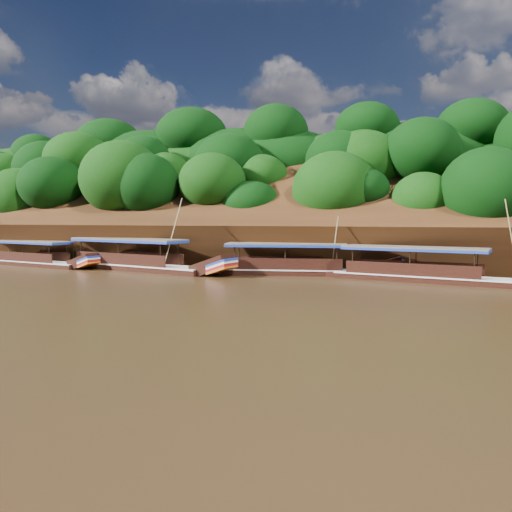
# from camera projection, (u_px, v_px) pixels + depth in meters

# --- Properties ---
(ground) EXTENTS (160.00, 160.00, 0.00)m
(ground) POSITION_uv_depth(u_px,v_px,m) (265.00, 289.00, 31.07)
(ground) COLOR black
(ground) RESTS_ON ground
(riverbank) EXTENTS (120.00, 30.06, 19.40)m
(riverbank) POSITION_uv_depth(u_px,v_px,m) (321.00, 241.00, 52.67)
(riverbank) COLOR black
(riverbank) RESTS_ON ground
(boat_0) EXTENTS (14.77, 5.23, 6.02)m
(boat_0) POSITION_uv_depth(u_px,v_px,m) (436.00, 274.00, 34.09)
(boat_0) COLOR black
(boat_0) RESTS_ON ground
(boat_1) EXTENTS (14.19, 4.10, 4.97)m
(boat_1) POSITION_uv_depth(u_px,v_px,m) (305.00, 268.00, 38.48)
(boat_1) COLOR black
(boat_1) RESTS_ON ground
(boat_2) EXTENTS (16.74, 6.43, 6.42)m
(boat_2) POSITION_uv_depth(u_px,v_px,m) (143.00, 263.00, 41.37)
(boat_2) COLOR black
(boat_2) RESTS_ON ground
(boat_3) EXTENTS (12.81, 4.66, 2.70)m
(boat_3) POSITION_uv_depth(u_px,v_px,m) (42.00, 261.00, 45.08)
(boat_3) COLOR black
(boat_3) RESTS_ON ground
(reeds) EXTENTS (47.93, 2.44, 2.11)m
(reeds) POSITION_uv_depth(u_px,v_px,m) (256.00, 260.00, 40.98)
(reeds) COLOR #275A16
(reeds) RESTS_ON ground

